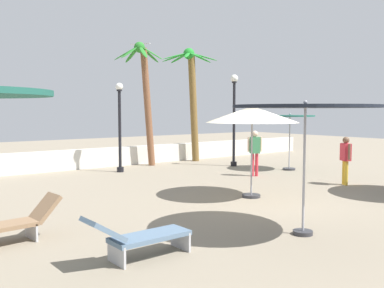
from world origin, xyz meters
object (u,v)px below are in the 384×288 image
Objects in this scene: patio_umbrella_3 at (252,115)px; patio_umbrella_1 at (305,110)px; lounge_chair_0 at (138,236)px; palm_tree_1 at (145,90)px; guest_0 at (255,149)px; guest_1 at (346,156)px; lounge_chair_1 at (10,223)px; lamp_post_2 at (120,124)px; patio_umbrella_2 at (290,121)px; seagull_0 at (140,44)px; palm_tree_0 at (192,91)px; lamp_post_0 at (234,113)px.

patio_umbrella_1 is at bearing -119.54° from patio_umbrella_3.
patio_umbrella_1 is 4.04m from lounge_chair_0.
palm_tree_1 is 12.61m from lounge_chair_0.
palm_tree_1 is 3.17× the size of guest_0.
guest_1 is at bearing -72.70° from guest_0.
lounge_chair_1 reaches higher than lounge_chair_0.
lamp_post_2 is (-1.83, -1.02, -1.43)m from palm_tree_1.
seagull_0 is (-2.81, 7.33, 3.77)m from patio_umbrella_2.
palm_tree_0 is at bearing -58.53° from seagull_0.
patio_umbrella_3 is 1.38× the size of lounge_chair_1.
palm_tree_1 is at bearing 45.69° from lounge_chair_1.
patio_umbrella_2 reaches higher than lounge_chair_1.
patio_umbrella_1 is 1.77× the size of guest_1.
seagull_0 is at bearing 63.14° from palm_tree_1.
guest_0 is at bearing 17.43° from lounge_chair_1.
patio_umbrella_3 reaches higher than guest_1.
lounge_chair_0 is (-5.23, -2.51, -1.97)m from patio_umbrella_3.
seagull_0 reaches higher than palm_tree_0.
guest_0 is at bearing -117.87° from lamp_post_0.
patio_umbrella_2 is at bearing 68.63° from guest_1.
seagull_0 reaches higher than lounge_chair_1.
seagull_0 is (4.40, 13.65, 3.34)m from patio_umbrella_1.
palm_tree_0 reaches higher than patio_umbrella_1.
seagull_0 reaches higher than patio_umbrella_2.
patio_umbrella_2 is 5.31m from palm_tree_0.
palm_tree_0 is 14.31m from lounge_chair_0.
palm_tree_1 is at bearing 29.04° from lamp_post_2.
seagull_0 reaches higher than guest_0.
patio_umbrella_1 is at bearing -31.76° from lounge_chair_1.
lamp_post_2 is at bearing -150.96° from palm_tree_1.
lamp_post_2 is 2.08× the size of guest_0.
patio_umbrella_3 reaches higher than lounge_chair_1.
palm_tree_1 is at bearing 57.95° from lounge_chair_0.
palm_tree_1 is (-2.72, -0.12, -0.05)m from palm_tree_0.
palm_tree_1 reaches higher than lounge_chair_1.
guest_1 is (3.97, -0.47, -1.39)m from patio_umbrella_3.
lamp_post_2 is at bearing 147.22° from patio_umbrella_2.
lounge_chair_1 is at bearing -134.31° from palm_tree_1.
palm_tree_0 is at bearing 48.71° from lounge_chair_0.
palm_tree_0 is 3.39× the size of guest_1.
seagull_0 reaches higher than lamp_post_2.
guest_1 is at bearing -1.00° from lounge_chair_1.
patio_umbrella_1 is at bearing -154.28° from guest_1.
patio_umbrella_1 is 0.52× the size of palm_tree_0.
palm_tree_0 is at bearing 78.90° from guest_0.
lamp_post_0 reaches higher than patio_umbrella_1.
patio_umbrella_2 is at bearing 7.24° from guest_0.
lamp_post_0 is 2.17× the size of lounge_chair_0.
patio_umbrella_3 is 0.65× the size of lamp_post_0.
lamp_post_0 is at bearing 54.33° from patio_umbrella_1.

